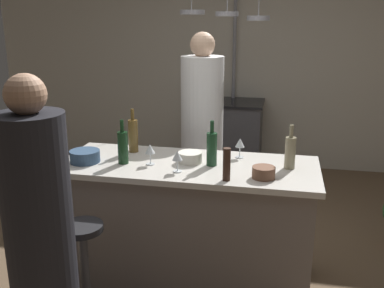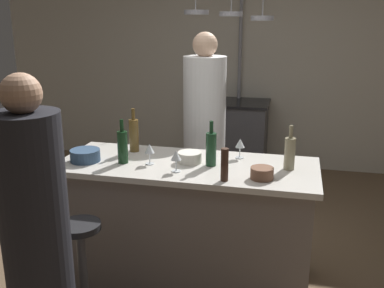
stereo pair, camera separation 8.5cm
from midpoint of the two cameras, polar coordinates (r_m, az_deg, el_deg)
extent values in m
plane|color=brown|center=(3.47, -1.26, -16.75)|extent=(9.00, 9.00, 0.00)
cube|color=beige|center=(5.76, 5.18, 10.22)|extent=(6.40, 0.16, 2.60)
cube|color=slate|center=(3.26, -1.31, -10.40)|extent=(1.72, 0.66, 0.86)
cube|color=beige|center=(3.09, -1.36, -2.90)|extent=(1.80, 0.72, 0.04)
cube|color=#47474C|center=(5.53, 4.46, 0.80)|extent=(0.76, 0.60, 0.86)
cube|color=black|center=(5.43, 4.56, 5.34)|extent=(0.80, 0.64, 0.03)
cylinder|color=white|center=(3.96, 0.68, -0.06)|extent=(0.37, 0.37, 1.56)
sphere|color=#D8AD8C|center=(3.81, 0.72, 12.69)|extent=(0.21, 0.21, 0.21)
cylinder|color=#4C4C51|center=(2.96, -14.43, -16.12)|extent=(0.06, 0.06, 0.62)
cylinder|color=black|center=(2.80, -14.90, -10.42)|extent=(0.26, 0.26, 0.04)
cylinder|color=black|center=(2.48, -19.75, -12.86)|extent=(0.35, 0.35, 1.45)
sphere|color=tan|center=(2.22, -21.73, 5.96)|extent=(0.20, 0.20, 0.20)
cylinder|color=gray|center=(5.64, 4.94, 7.80)|extent=(0.04, 0.04, 2.15)
cylinder|color=gray|center=(4.54, -0.53, 16.63)|extent=(0.24, 0.24, 0.04)
cylinder|color=gray|center=(4.51, -0.64, 18.06)|extent=(0.01, 0.01, 0.22)
cylinder|color=gray|center=(4.43, 3.94, 16.38)|extent=(0.22, 0.22, 0.04)
cylinder|color=gray|center=(4.44, 4.00, 17.93)|extent=(0.01, 0.01, 0.24)
cylinder|color=gray|center=(4.39, 7.95, 15.77)|extent=(0.22, 0.22, 0.04)
cylinder|color=gray|center=(4.41, 8.05, 17.59)|extent=(0.01, 0.01, 0.28)
cylinder|color=#382319|center=(2.74, 3.60, -2.65)|extent=(0.05, 0.05, 0.21)
cylinder|color=#193D23|center=(3.02, 1.77, -0.67)|extent=(0.07, 0.07, 0.23)
cylinder|color=#193D23|center=(2.98, 1.80, 2.23)|extent=(0.03, 0.03, 0.08)
cylinder|color=gray|center=(3.02, 11.74, -1.14)|extent=(0.07, 0.07, 0.22)
cylinder|color=gray|center=(2.98, 11.90, 1.62)|extent=(0.03, 0.03, 0.08)
cylinder|color=#143319|center=(3.10, -9.68, -0.49)|extent=(0.07, 0.07, 0.23)
cylinder|color=#143319|center=(3.06, -9.81, 2.30)|extent=(0.03, 0.03, 0.08)
cylinder|color=brown|center=(3.35, -8.31, 1.02)|extent=(0.07, 0.07, 0.24)
cylinder|color=brown|center=(3.31, -8.42, 3.77)|extent=(0.03, 0.03, 0.08)
cylinder|color=silver|center=(3.22, 5.39, -1.71)|extent=(0.06, 0.06, 0.01)
cylinder|color=silver|center=(3.21, 5.41, -1.02)|extent=(0.01, 0.01, 0.07)
cone|color=silver|center=(3.19, 5.44, 0.18)|extent=(0.07, 0.07, 0.06)
cylinder|color=silver|center=(3.08, -6.17, -2.58)|extent=(0.06, 0.06, 0.01)
cylinder|color=silver|center=(3.07, -6.19, -1.87)|extent=(0.01, 0.01, 0.07)
cone|color=silver|center=(3.05, -6.23, -0.61)|extent=(0.07, 0.07, 0.06)
cylinder|color=silver|center=(2.92, -2.72, -3.54)|extent=(0.06, 0.06, 0.01)
cylinder|color=silver|center=(2.91, -2.73, -2.78)|extent=(0.01, 0.01, 0.07)
cone|color=silver|center=(2.89, -2.75, -1.47)|extent=(0.07, 0.07, 0.06)
cylinder|color=brown|center=(2.83, 8.36, -3.65)|extent=(0.15, 0.15, 0.07)
cylinder|color=#334C6B|center=(3.20, -14.38, -1.55)|extent=(0.21, 0.21, 0.08)
cylinder|color=silver|center=(3.09, -1.03, -1.72)|extent=(0.17, 0.17, 0.08)
camera|label=1|loc=(0.04, -90.77, -0.22)|focal=41.39mm
camera|label=2|loc=(0.04, 89.23, 0.22)|focal=41.39mm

